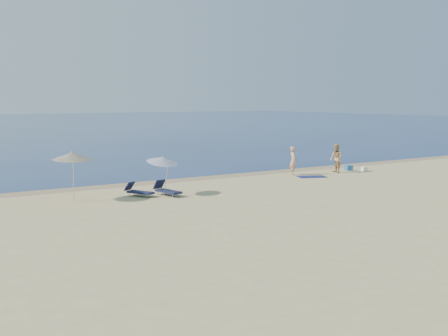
# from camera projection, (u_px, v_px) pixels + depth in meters

# --- Properties ---
(wet_sand_strip) EXTENTS (240.00, 1.60, 0.00)m
(wet_sand_strip) POSITION_uv_depth(u_px,v_px,m) (246.00, 174.00, 35.61)
(wet_sand_strip) COLOR #847254
(wet_sand_strip) RESTS_ON ground
(person_left) EXTENTS (0.64, 0.77, 1.80)m
(person_left) POSITION_uv_depth(u_px,v_px,m) (293.00, 161.00, 35.10)
(person_left) COLOR tan
(person_left) RESTS_ON ground
(person_right) EXTENTS (0.94, 1.07, 1.86)m
(person_right) POSITION_uv_depth(u_px,v_px,m) (336.00, 158.00, 36.22)
(person_right) COLOR tan
(person_right) RESTS_ON ground
(beach_towel) EXTENTS (1.92, 1.48, 0.03)m
(beach_towel) POSITION_uv_depth(u_px,v_px,m) (312.00, 177.00, 34.35)
(beach_towel) COLOR #0E1649
(beach_towel) RESTS_ON ground
(white_bag) EXTENTS (0.37, 0.33, 0.28)m
(white_bag) POSITION_uv_depth(u_px,v_px,m) (364.00, 169.00, 37.18)
(white_bag) COLOR white
(white_bag) RESTS_ON ground
(blue_cooler) EXTENTS (0.49, 0.37, 0.33)m
(blue_cooler) POSITION_uv_depth(u_px,v_px,m) (349.00, 168.00, 37.53)
(blue_cooler) COLOR #1D599E
(blue_cooler) RESTS_ON ground
(umbrella_near) EXTENTS (1.86, 1.88, 2.10)m
(umbrella_near) POSITION_uv_depth(u_px,v_px,m) (163.00, 160.00, 27.60)
(umbrella_near) COLOR silver
(umbrella_near) RESTS_ON ground
(umbrella_far) EXTENTS (1.85, 1.87, 2.39)m
(umbrella_far) POSITION_uv_depth(u_px,v_px,m) (72.00, 156.00, 25.96)
(umbrella_far) COLOR silver
(umbrella_far) RESTS_ON ground
(lounger_left) EXTENTS (1.15, 1.60, 0.68)m
(lounger_left) POSITION_uv_depth(u_px,v_px,m) (139.00, 191.00, 27.49)
(lounger_left) COLOR #141938
(lounger_left) RESTS_ON ground
(lounger_right) EXTENTS (0.86, 1.75, 0.74)m
(lounger_right) POSITION_uv_depth(u_px,v_px,m) (167.00, 190.00, 27.69)
(lounger_right) COLOR #141838
(lounger_right) RESTS_ON ground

